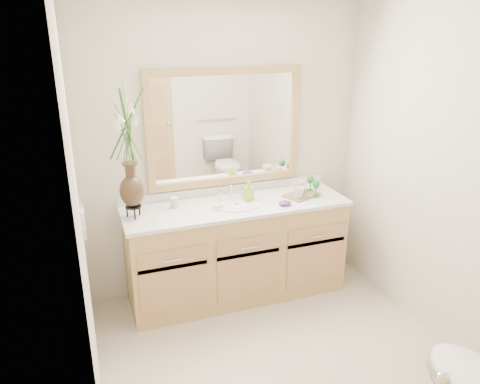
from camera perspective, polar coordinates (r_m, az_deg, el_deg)
name	(u,v)px	position (r m, az deg, el deg)	size (l,w,h in m)	color
floor	(286,368)	(3.42, 5.68, -20.62)	(2.60, 2.60, 0.00)	beige
wall_back	(225,151)	(3.94, -1.85, 4.97)	(2.40, 0.02, 2.40)	silver
wall_front	(458,335)	(1.86, 25.03, -15.49)	(2.40, 0.02, 2.40)	silver
wall_left	(82,235)	(2.54, -18.73, -4.95)	(0.02, 2.60, 2.40)	silver
wall_right	(453,183)	(3.48, 24.57, 1.03)	(0.02, 2.60, 2.40)	silver
vanity	(237,251)	(3.98, -0.42, -7.25)	(1.80, 0.55, 0.80)	tan
counter	(236,206)	(3.81, -0.44, -1.69)	(1.84, 0.57, 0.03)	silver
sink	(237,211)	(3.81, -0.35, -2.33)	(0.38, 0.34, 0.23)	white
mirror	(226,128)	(3.87, -1.78, 7.82)	(1.32, 0.04, 0.97)	white
switch_plate	(83,218)	(3.33, -18.59, -3.05)	(0.02, 0.12, 0.12)	white
flower_vase	(128,139)	(3.45, -13.53, 6.24)	(0.22, 0.22, 0.89)	black
tumbler	(174,202)	(3.75, -8.01, -1.27)	(0.07, 0.07, 0.08)	beige
soap_dish	(218,207)	(3.71, -2.75, -1.90)	(0.10, 0.10, 0.03)	beige
soap_bottle	(248,191)	(3.87, 1.03, 0.10)	(0.07, 0.07, 0.15)	#8CC92F
purple_dish	(285,203)	(3.79, 5.48, -1.35)	(0.11, 0.08, 0.04)	#4F2776
tray	(302,195)	(4.01, 7.53, -0.36)	(0.29, 0.19, 0.01)	brown
mug_left	(299,192)	(3.91, 7.18, 0.01)	(0.10, 0.09, 0.10)	beige
mug_right	(298,186)	(4.03, 7.13, 0.68)	(0.11, 0.10, 0.11)	beige
goblet_front	(316,185)	(3.97, 9.26, 0.81)	(0.06, 0.06, 0.13)	#236A24
goblet_back	(311,180)	(4.09, 8.60, 1.40)	(0.06, 0.06, 0.13)	#236A24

